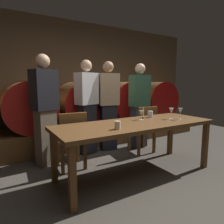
% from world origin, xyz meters
% --- Properties ---
extents(ground_plane, '(8.62, 8.62, 0.00)m').
position_xyz_m(ground_plane, '(0.00, 0.00, 0.00)').
color(ground_plane, '#3F3A33').
extents(back_wall, '(6.63, 0.24, 2.66)m').
position_xyz_m(back_wall, '(0.00, 2.63, 1.33)').
color(back_wall, brown).
rests_on(back_wall, ground).
extents(barrel_shelf, '(5.97, 0.90, 0.42)m').
position_xyz_m(barrel_shelf, '(0.00, 2.08, 0.21)').
color(barrel_shelf, brown).
rests_on(barrel_shelf, ground).
extents(wine_barrel_left, '(0.92, 0.88, 0.92)m').
position_xyz_m(wine_barrel_left, '(-1.03, 2.08, 0.88)').
color(wine_barrel_left, brown).
rests_on(wine_barrel_left, barrel_shelf).
extents(wine_barrel_center, '(0.92, 0.88, 0.92)m').
position_xyz_m(wine_barrel_center, '(-0.02, 2.08, 0.88)').
color(wine_barrel_center, brown).
rests_on(wine_barrel_center, barrel_shelf).
extents(wine_barrel_right, '(0.92, 0.88, 0.92)m').
position_xyz_m(wine_barrel_right, '(1.06, 2.08, 0.88)').
color(wine_barrel_right, brown).
rests_on(wine_barrel_right, barrel_shelf).
extents(wine_barrel_far_right, '(0.92, 0.88, 0.92)m').
position_xyz_m(wine_barrel_far_right, '(2.03, 2.08, 0.88)').
color(wine_barrel_far_right, brown).
rests_on(wine_barrel_far_right, barrel_shelf).
extents(dining_table, '(2.29, 0.82, 0.76)m').
position_xyz_m(dining_table, '(0.11, 0.32, 0.68)').
color(dining_table, brown).
rests_on(dining_table, ground).
extents(chair_left, '(0.42, 0.42, 0.88)m').
position_xyz_m(chair_left, '(-0.61, 0.95, 0.49)').
color(chair_left, brown).
rests_on(chair_left, ground).
extents(chair_right, '(0.43, 0.43, 0.88)m').
position_xyz_m(chair_right, '(0.80, 0.98, 0.49)').
color(chair_right, brown).
rests_on(chair_right, ground).
extents(guest_far_left, '(0.44, 0.36, 1.74)m').
position_xyz_m(guest_far_left, '(-0.89, 1.35, 0.89)').
color(guest_far_left, brown).
rests_on(guest_far_left, ground).
extents(guest_center_left, '(0.43, 0.34, 1.71)m').
position_xyz_m(guest_center_left, '(-0.12, 1.48, 0.88)').
color(guest_center_left, black).
rests_on(guest_center_left, ground).
extents(guest_center_right, '(0.42, 0.30, 1.71)m').
position_xyz_m(guest_center_right, '(0.33, 1.48, 0.88)').
color(guest_center_right, black).
rests_on(guest_center_right, ground).
extents(guest_far_right, '(0.38, 0.24, 1.69)m').
position_xyz_m(guest_far_right, '(0.97, 1.33, 0.87)').
color(guest_far_right, '#33384C').
rests_on(guest_far_right, ground).
extents(candle_center, '(0.05, 0.05, 0.18)m').
position_xyz_m(candle_center, '(0.41, 0.54, 0.80)').
color(candle_center, olive).
rests_on(candle_center, dining_table).
extents(wine_glass_left, '(0.07, 0.07, 0.14)m').
position_xyz_m(wine_glass_left, '(0.31, 0.46, 0.86)').
color(wine_glass_left, white).
rests_on(wine_glass_left, dining_table).
extents(wine_glass_center, '(0.07, 0.07, 0.17)m').
position_xyz_m(wine_glass_center, '(0.76, 0.29, 0.88)').
color(wine_glass_center, white).
rests_on(wine_glass_center, dining_table).
extents(wine_glass_right, '(0.06, 0.06, 0.17)m').
position_xyz_m(wine_glass_right, '(0.85, 0.19, 0.88)').
color(wine_glass_right, silver).
rests_on(wine_glass_right, dining_table).
extents(cup_left, '(0.07, 0.07, 0.10)m').
position_xyz_m(cup_left, '(-0.32, 0.12, 0.81)').
color(cup_left, beige).
rests_on(cup_left, dining_table).
extents(cup_right, '(0.08, 0.08, 0.10)m').
position_xyz_m(cup_right, '(0.57, 0.55, 0.81)').
color(cup_right, silver).
rests_on(cup_right, dining_table).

